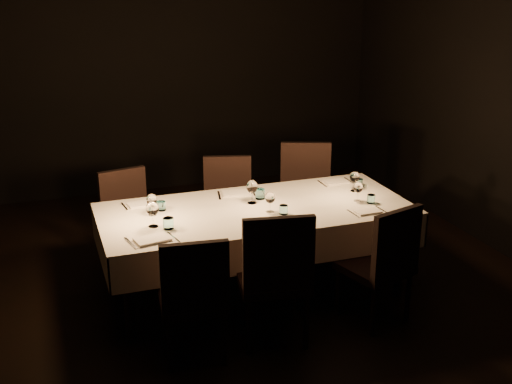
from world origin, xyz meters
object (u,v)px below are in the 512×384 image
object	(u,v)px
chair_near_left	(194,294)
chair_far_right	(305,192)
chair_near_right	(384,260)
chair_far_left	(128,215)
chair_near_center	(275,273)
dining_table	(256,217)
chair_far_center	(228,202)

from	to	relation	value
chair_near_left	chair_far_right	size ratio (longest dim) A/B	0.93
chair_near_right	chair_far_left	xyz separation A→B (m)	(-1.67, 1.64, -0.03)
chair_near_left	chair_far_left	xyz separation A→B (m)	(-0.19, 1.67, -0.02)
chair_near_left	chair_near_right	world-z (taller)	chair_near_right
chair_near_center	dining_table	bearing A→B (deg)	-89.79
chair_near_left	chair_near_center	distance (m)	0.60
chair_near_left	chair_far_center	size ratio (longest dim) A/B	1.01
dining_table	chair_far_center	bearing A→B (deg)	89.09
chair_near_center	chair_near_right	size ratio (longest dim) A/B	1.07
chair_near_left	chair_far_right	distance (m)	2.20
chair_near_center	chair_far_left	xyz separation A→B (m)	(-0.79, 1.64, -0.06)
chair_near_center	chair_near_right	xyz separation A→B (m)	(0.87, -0.00, -0.03)
dining_table	chair_near_center	world-z (taller)	chair_near_center
chair_near_center	chair_near_left	bearing A→B (deg)	12.85
chair_far_left	chair_far_center	bearing A→B (deg)	-12.85
dining_table	chair_near_right	distance (m)	1.09
chair_near_right	chair_far_center	size ratio (longest dim) A/B	1.03
dining_table	chair_near_left	distance (m)	1.10
dining_table	chair_far_right	xyz separation A→B (m)	(0.78, 0.79, -0.13)
chair_near_right	chair_far_center	world-z (taller)	chair_near_right
chair_near_right	chair_far_left	bearing A→B (deg)	-61.04
chair_far_right	chair_near_left	bearing A→B (deg)	-112.60
chair_far_left	chair_near_right	bearing A→B (deg)	-56.49
dining_table	chair_near_left	bearing A→B (deg)	-131.94
chair_far_right	dining_table	bearing A→B (deg)	-114.01
dining_table	chair_far_center	size ratio (longest dim) A/B	2.69
dining_table	chair_near_center	bearing A→B (deg)	-99.42
chair_near_left	chair_near_center	size ratio (longest dim) A/B	0.91
chair_near_right	chair_far_right	size ratio (longest dim) A/B	0.95
dining_table	chair_near_right	size ratio (longest dim) A/B	2.61
chair_near_left	chair_near_right	distance (m)	1.48
chair_near_left	chair_far_center	world-z (taller)	chair_near_left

